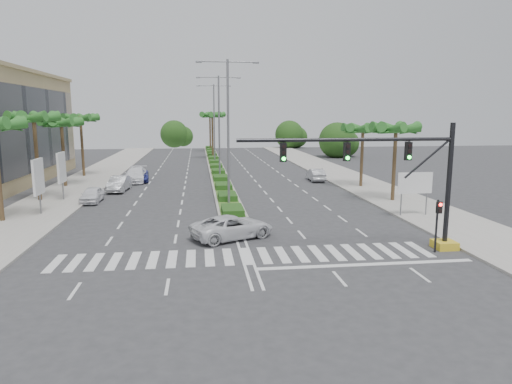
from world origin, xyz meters
TOP-DOWN VIEW (x-y plane):
  - ground at (0.00, 0.00)m, footprint 160.00×160.00m
  - footpath_right at (15.20, 20.00)m, footprint 6.00×120.00m
  - footpath_left at (-15.20, 20.00)m, footprint 6.00×120.00m
  - median at (0.00, 45.00)m, footprint 2.20×75.00m
  - median_grass at (0.00, 45.00)m, footprint 1.80×75.00m
  - signal_gantry at (9.27, -0.00)m, footprint 12.60×1.20m
  - pedestrian_signal at (10.60, -0.68)m, footprint 0.28×0.36m
  - direction_sign at (13.50, 7.99)m, footprint 2.70×0.11m
  - billboard_near at (-14.50, 12.00)m, footprint 0.18×2.10m
  - billboard_far at (-14.50, 18.00)m, footprint 0.18×2.10m
  - palm_left_mid at (-16.50, 18.00)m, footprint 4.57×4.68m
  - palm_left_far at (-16.50, 26.00)m, footprint 4.57×4.68m
  - palm_left_end at (-16.50, 34.00)m, footprint 4.57×4.68m
  - palm_right_near at (14.50, 14.00)m, footprint 4.57×4.68m
  - palm_right_far at (14.50, 22.00)m, footprint 4.57×4.68m
  - palm_median_a at (0.00, 55.00)m, footprint 4.57×4.68m
  - palm_median_b at (0.00, 70.00)m, footprint 4.57×4.68m
  - streetlight_near at (0.00, 14.00)m, footprint 5.10×0.25m
  - streetlight_mid at (0.00, 30.00)m, footprint 5.10×0.25m
  - streetlight_far at (0.00, 46.00)m, footprint 5.10×0.25m
  - car_parked_a at (-11.80, 16.96)m, footprint 1.64×3.97m
  - car_parked_b at (-10.44, 22.70)m, footprint 1.96×4.70m
  - car_parked_c at (-9.40, 29.22)m, footprint 2.84×5.30m
  - car_parked_d at (-9.60, 28.94)m, footprint 2.34×5.66m
  - car_crossing at (-0.47, 3.74)m, footprint 5.77×4.38m
  - car_right at (10.98, 27.25)m, footprint 1.63×4.33m

SIDE VIEW (x-z plane):
  - ground at x=0.00m, z-range 0.00..0.00m
  - footpath_right at x=15.20m, z-range 0.00..0.15m
  - footpath_left at x=-15.20m, z-range 0.00..0.15m
  - median at x=0.00m, z-range 0.00..0.20m
  - median_grass at x=0.00m, z-range 0.20..0.24m
  - car_parked_a at x=-11.80m, z-range 0.00..1.35m
  - car_right at x=10.98m, z-range 0.00..1.41m
  - car_parked_c at x=-9.40m, z-range 0.00..1.42m
  - car_crossing at x=-0.47m, z-range 0.00..1.46m
  - car_parked_b at x=-10.44m, z-range 0.00..1.51m
  - car_parked_d at x=-9.60m, z-range 0.00..1.64m
  - pedestrian_signal at x=10.60m, z-range 0.54..3.54m
  - direction_sign at x=13.50m, z-range 0.75..4.15m
  - billboard_near at x=-14.50m, z-range 0.79..5.14m
  - billboard_far at x=-14.50m, z-range 0.79..5.14m
  - signal_gantry at x=9.27m, z-range -0.14..7.06m
  - palm_right_far at x=14.50m, z-range 2.54..9.29m
  - palm_right_near at x=14.50m, z-range 2.68..9.73m
  - palm_left_far at x=-16.50m, z-range 2.82..10.17m
  - streetlight_near at x=0.00m, z-range 0.81..12.81m
  - streetlight_mid at x=0.00m, z-range 0.81..12.81m
  - streetlight_far at x=0.00m, z-range 0.81..12.81m
  - palm_left_end at x=-16.50m, z-range 3.01..10.76m
  - palm_left_mid at x=-16.50m, z-range 3.10..11.05m
  - palm_median_a at x=0.00m, z-range 3.15..11.20m
  - palm_median_b at x=0.00m, z-range 3.15..11.20m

